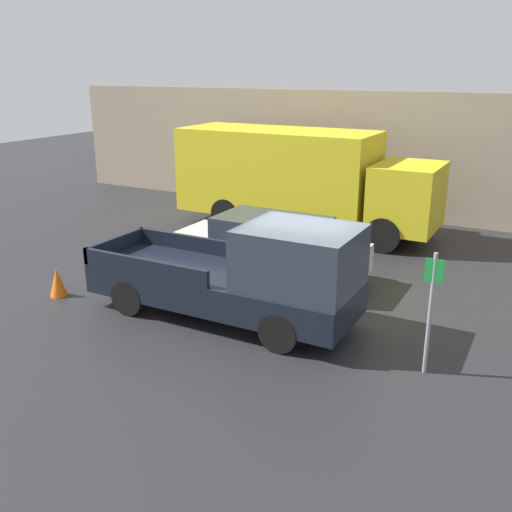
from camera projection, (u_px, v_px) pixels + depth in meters
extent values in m
plane|color=#232326|center=(300.00, 312.00, 12.23)|extent=(60.00, 60.00, 0.00)
cube|color=gray|center=(410.00, 158.00, 18.99)|extent=(28.00, 0.15, 4.25)
cube|color=black|center=(221.00, 286.00, 11.82)|extent=(5.68, 1.92, 0.64)
cube|color=#28333D|center=(300.00, 258.00, 10.74)|extent=(2.16, 1.80, 1.18)
cube|color=black|center=(194.00, 244.00, 13.00)|extent=(3.12, 0.10, 0.35)
cube|color=black|center=(143.00, 267.00, 11.48)|extent=(3.12, 0.10, 0.35)
cube|color=black|center=(116.00, 245.00, 12.92)|extent=(0.10, 1.92, 0.35)
cylinder|color=black|center=(315.00, 300.00, 11.82)|extent=(0.77, 0.26, 0.77)
cylinder|color=black|center=(279.00, 332.00, 10.41)|extent=(0.77, 0.26, 0.77)
cylinder|color=black|center=(176.00, 273.00, 13.40)|extent=(0.77, 0.26, 0.77)
cylinder|color=black|center=(129.00, 297.00, 11.99)|extent=(0.77, 0.26, 0.77)
cube|color=silver|center=(267.00, 253.00, 14.00)|extent=(4.82, 1.83, 0.70)
cube|color=#28333D|center=(272.00, 229.00, 13.74)|extent=(2.65, 1.61, 0.58)
cylinder|color=black|center=(335.00, 265.00, 14.11)|extent=(0.67, 0.22, 0.67)
cylinder|color=black|center=(309.00, 286.00, 12.74)|extent=(0.67, 0.22, 0.67)
cylinder|color=black|center=(231.00, 248.00, 15.45)|extent=(0.67, 0.22, 0.67)
cylinder|color=black|center=(198.00, 265.00, 14.09)|extent=(0.67, 0.22, 0.67)
cube|color=gold|center=(407.00, 197.00, 16.51)|extent=(1.81, 2.38, 1.88)
cube|color=gold|center=(278.00, 172.00, 18.27)|extent=(6.24, 2.51, 2.65)
cylinder|color=black|center=(403.00, 218.00, 17.88)|extent=(1.01, 0.30, 1.01)
cylinder|color=black|center=(383.00, 235.00, 16.01)|extent=(1.01, 0.30, 1.01)
cylinder|color=black|center=(259.00, 200.00, 20.19)|extent=(1.01, 0.30, 1.01)
cylinder|color=black|center=(226.00, 214.00, 18.32)|extent=(1.01, 0.30, 1.01)
cylinder|color=gray|center=(430.00, 315.00, 9.46)|extent=(0.07, 0.07, 2.16)
cube|color=#198C33|center=(434.00, 271.00, 9.20)|extent=(0.30, 0.02, 0.40)
cone|color=orange|center=(58.00, 282.00, 12.98)|extent=(0.39, 0.39, 0.67)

